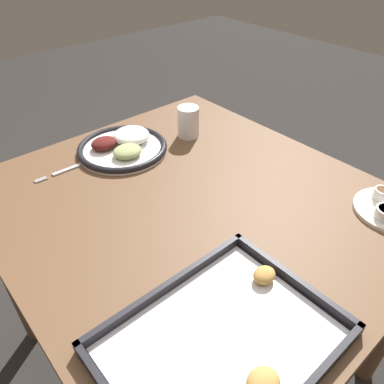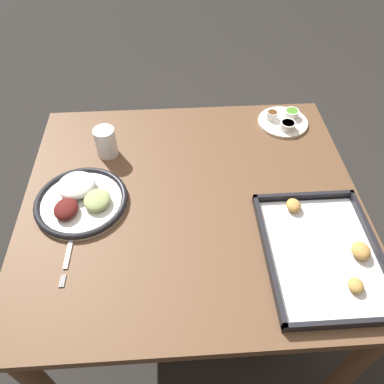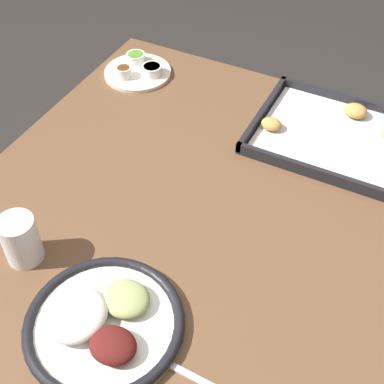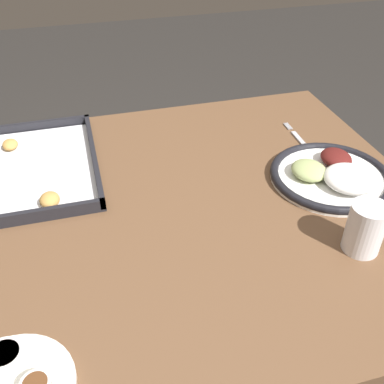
{
  "view_description": "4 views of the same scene",
  "coord_description": "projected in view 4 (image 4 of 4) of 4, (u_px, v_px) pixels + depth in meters",
  "views": [
    {
      "loc": [
        0.5,
        0.58,
        1.35
      ],
      "look_at": [
        0.0,
        0.0,
        0.77
      ],
      "focal_mm": 35.0,
      "sensor_mm": 36.0,
      "label": 1
    },
    {
      "loc": [
        0.75,
        -0.05,
        1.61
      ],
      "look_at": [
        0.0,
        0.0,
        0.77
      ],
      "focal_mm": 35.0,
      "sensor_mm": 36.0,
      "label": 2
    },
    {
      "loc": [
        0.35,
        -0.7,
        1.58
      ],
      "look_at": [
        0.0,
        0.0,
        0.77
      ],
      "focal_mm": 50.0,
      "sensor_mm": 36.0,
      "label": 3
    },
    {
      "loc": [
        -0.75,
        0.21,
        1.35
      ],
      "look_at": [
        0.0,
        0.0,
        0.77
      ],
      "focal_mm": 42.0,
      "sensor_mm": 36.0,
      "label": 4
    }
  ],
  "objects": [
    {
      "name": "dinner_plate",
      "position": [
        332.0,
        175.0,
        1.05
      ],
      "size": [
        0.28,
        0.28,
        0.05
      ],
      "color": "white",
      "rests_on": "dining_table"
    },
    {
      "name": "fork",
      "position": [
        301.0,
        142.0,
        1.19
      ],
      "size": [
        0.19,
        0.02,
        0.0
      ],
      "rotation": [
        0.0,
        0.0,
        -0.03
      ],
      "color": "#B2B2B7",
      "rests_on": "dining_table"
    },
    {
      "name": "dining_table",
      "position": [
        192.0,
        240.0,
        1.05
      ],
      "size": [
        0.94,
        1.04,
        0.74
      ],
      "color": "brown",
      "rests_on": "ground_plane"
    },
    {
      "name": "baking_tray",
      "position": [
        30.0,
        168.0,
        1.08
      ],
      "size": [
        0.41,
        0.31,
        0.04
      ],
      "color": "black",
      "rests_on": "dining_table"
    },
    {
      "name": "drinking_cup",
      "position": [
        365.0,
        228.0,
        0.84
      ],
      "size": [
        0.07,
        0.07,
        0.1
      ],
      "color": "white",
      "rests_on": "dining_table"
    }
  ]
}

